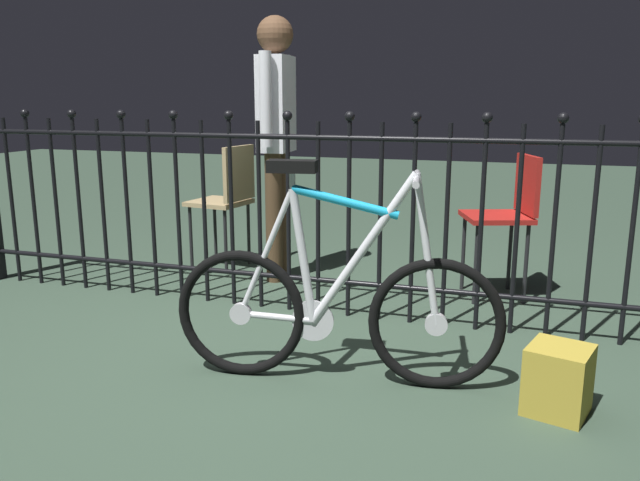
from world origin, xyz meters
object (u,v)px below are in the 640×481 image
at_px(chair_red, 509,209).
at_px(person_visitor, 276,125).
at_px(chair_tan, 228,194).
at_px(display_crate, 558,380).
at_px(bicycle, 336,306).

height_order(chair_red, person_visitor, person_visitor).
bearing_deg(person_visitor, chair_red, 1.51).
xyz_separation_m(chair_red, chair_tan, (-1.90, 0.10, -0.01)).
relative_size(chair_red, display_crate, 3.23).
relative_size(chair_tan, person_visitor, 0.51).
bearing_deg(person_visitor, chair_tan, 161.69).
distance_m(chair_tan, display_crate, 2.69).
bearing_deg(chair_tan, person_visitor, -18.31).
bearing_deg(display_crate, chair_tan, 143.78).
height_order(bicycle, display_crate, bicycle).
bearing_deg(chair_red, chair_tan, 176.85).
xyz_separation_m(chair_tan, person_visitor, (0.43, -0.14, 0.49)).
bearing_deg(display_crate, person_visitor, 140.19).
bearing_deg(chair_red, display_crate, -80.36).
bearing_deg(bicycle, person_visitor, 120.04).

